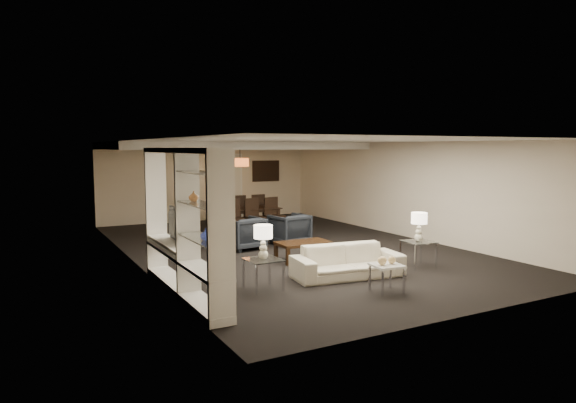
# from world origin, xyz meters

# --- Properties ---
(floor) EXTENTS (11.00, 11.00, 0.00)m
(floor) POSITION_xyz_m (0.00, 0.00, 0.00)
(floor) COLOR black
(floor) RESTS_ON ground
(ceiling) EXTENTS (7.00, 11.00, 0.02)m
(ceiling) POSITION_xyz_m (0.00, 0.00, 2.50)
(ceiling) COLOR silver
(ceiling) RESTS_ON ground
(wall_back) EXTENTS (7.00, 0.02, 2.50)m
(wall_back) POSITION_xyz_m (0.00, 5.50, 1.25)
(wall_back) COLOR beige
(wall_back) RESTS_ON ground
(wall_front) EXTENTS (7.00, 0.02, 2.50)m
(wall_front) POSITION_xyz_m (0.00, -5.50, 1.25)
(wall_front) COLOR beige
(wall_front) RESTS_ON ground
(wall_left) EXTENTS (0.02, 11.00, 2.50)m
(wall_left) POSITION_xyz_m (-3.50, 0.00, 1.25)
(wall_left) COLOR beige
(wall_left) RESTS_ON ground
(wall_right) EXTENTS (0.02, 11.00, 2.50)m
(wall_right) POSITION_xyz_m (3.50, 0.00, 1.25)
(wall_right) COLOR beige
(wall_right) RESTS_ON ground
(ceiling_soffit) EXTENTS (7.00, 4.00, 0.20)m
(ceiling_soffit) POSITION_xyz_m (0.00, 3.50, 2.40)
(ceiling_soffit) COLOR silver
(ceiling_soffit) RESTS_ON ceiling
(curtains) EXTENTS (1.50, 0.12, 2.40)m
(curtains) POSITION_xyz_m (-0.90, 5.42, 1.20)
(curtains) COLOR beige
(curtains) RESTS_ON wall_back
(door) EXTENTS (0.90, 0.05, 2.10)m
(door) POSITION_xyz_m (0.70, 5.47, 1.05)
(door) COLOR silver
(door) RESTS_ON wall_back
(painting) EXTENTS (0.95, 0.04, 0.65)m
(painting) POSITION_xyz_m (2.10, 5.46, 1.55)
(painting) COLOR #142D38
(painting) RESTS_ON wall_back
(media_unit) EXTENTS (0.38, 3.40, 2.35)m
(media_unit) POSITION_xyz_m (-3.31, -2.60, 1.18)
(media_unit) COLOR white
(media_unit) RESTS_ON wall_left
(pendant_light) EXTENTS (0.52, 0.52, 0.24)m
(pendant_light) POSITION_xyz_m (0.30, 3.50, 1.92)
(pendant_light) COLOR #D8591E
(pendant_light) RESTS_ON ceiling_soffit
(sofa) EXTENTS (2.10, 1.05, 0.59)m
(sofa) POSITION_xyz_m (-0.36, -2.92, 0.29)
(sofa) COLOR beige
(sofa) RESTS_ON floor
(coffee_table) EXTENTS (1.11, 0.66, 0.39)m
(coffee_table) POSITION_xyz_m (-0.36, -1.32, 0.20)
(coffee_table) COLOR black
(coffee_table) RESTS_ON floor
(armchair_left) EXTENTS (0.89, 0.91, 0.75)m
(armchair_left) POSITION_xyz_m (-0.96, 0.38, 0.37)
(armchair_left) COLOR black
(armchair_left) RESTS_ON floor
(armchair_right) EXTENTS (0.90, 0.92, 0.75)m
(armchair_right) POSITION_xyz_m (0.24, 0.38, 0.37)
(armchair_right) COLOR black
(armchair_right) RESTS_ON floor
(side_table_left) EXTENTS (0.56, 0.56, 0.51)m
(side_table_left) POSITION_xyz_m (-2.06, -2.92, 0.26)
(side_table_left) COLOR white
(side_table_left) RESTS_ON floor
(side_table_right) EXTENTS (0.61, 0.61, 0.51)m
(side_table_right) POSITION_xyz_m (1.34, -2.92, 0.26)
(side_table_right) COLOR silver
(side_table_right) RESTS_ON floor
(table_lamp_left) EXTENTS (0.35, 0.35, 0.57)m
(table_lamp_left) POSITION_xyz_m (-2.06, -2.92, 0.80)
(table_lamp_left) COLOR white
(table_lamp_left) RESTS_ON side_table_left
(table_lamp_right) EXTENTS (0.32, 0.32, 0.57)m
(table_lamp_right) POSITION_xyz_m (1.34, -2.92, 0.80)
(table_lamp_right) COLOR #F2EBCC
(table_lamp_right) RESTS_ON side_table_right
(marble_table) EXTENTS (0.51, 0.51, 0.46)m
(marble_table) POSITION_xyz_m (-0.36, -4.02, 0.23)
(marble_table) COLOR silver
(marble_table) RESTS_ON floor
(gold_gourd_a) EXTENTS (0.15, 0.15, 0.15)m
(gold_gourd_a) POSITION_xyz_m (-0.46, -4.02, 0.53)
(gold_gourd_a) COLOR #ECC27D
(gold_gourd_a) RESTS_ON marble_table
(gold_gourd_b) EXTENTS (0.13, 0.13, 0.13)m
(gold_gourd_b) POSITION_xyz_m (-0.26, -4.02, 0.52)
(gold_gourd_b) COLOR #E1B977
(gold_gourd_b) RESTS_ON marble_table
(television) EXTENTS (0.99, 0.13, 0.57)m
(television) POSITION_xyz_m (-3.28, -1.94, 1.04)
(television) COLOR black
(television) RESTS_ON media_unit
(vase_blue) EXTENTS (0.16, 0.16, 0.17)m
(vase_blue) POSITION_xyz_m (-3.31, -3.69, 1.15)
(vase_blue) COLOR #23329A
(vase_blue) RESTS_ON media_unit
(vase_amber) EXTENTS (0.15, 0.15, 0.16)m
(vase_amber) POSITION_xyz_m (-3.31, -3.17, 1.64)
(vase_amber) COLOR #AB6A39
(vase_amber) RESTS_ON media_unit
(floor_speaker) EXTENTS (0.11, 0.11, 0.96)m
(floor_speaker) POSITION_xyz_m (-2.23, -0.96, 0.48)
(floor_speaker) COLOR black
(floor_speaker) RESTS_ON floor
(dining_table) EXTENTS (1.94, 1.17, 0.66)m
(dining_table) POSITION_xyz_m (0.14, 2.76, 0.33)
(dining_table) COLOR black
(dining_table) RESTS_ON floor
(chair_nl) EXTENTS (0.48, 0.48, 0.97)m
(chair_nl) POSITION_xyz_m (-0.46, 2.11, 0.49)
(chair_nl) COLOR black
(chair_nl) RESTS_ON floor
(chair_nm) EXTENTS (0.49, 0.49, 0.97)m
(chair_nm) POSITION_xyz_m (0.14, 2.11, 0.49)
(chair_nm) COLOR black
(chair_nm) RESTS_ON floor
(chair_nr) EXTENTS (0.50, 0.50, 0.97)m
(chair_nr) POSITION_xyz_m (0.74, 2.11, 0.49)
(chair_nr) COLOR black
(chair_nr) RESTS_ON floor
(chair_fl) EXTENTS (0.50, 0.50, 0.97)m
(chair_fl) POSITION_xyz_m (-0.46, 3.41, 0.49)
(chair_fl) COLOR black
(chair_fl) RESTS_ON floor
(chair_fm) EXTENTS (0.48, 0.48, 0.97)m
(chair_fm) POSITION_xyz_m (0.14, 3.41, 0.49)
(chair_fm) COLOR black
(chair_fm) RESTS_ON floor
(chair_fr) EXTENTS (0.48, 0.48, 0.97)m
(chair_fr) POSITION_xyz_m (0.74, 3.41, 0.49)
(chair_fr) COLOR black
(chair_fr) RESTS_ON floor
(floor_lamp) EXTENTS (0.30, 0.30, 1.58)m
(floor_lamp) POSITION_xyz_m (-0.70, 5.20, 0.79)
(floor_lamp) COLOR black
(floor_lamp) RESTS_ON floor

